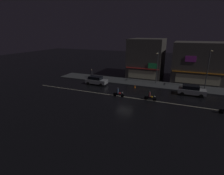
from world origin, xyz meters
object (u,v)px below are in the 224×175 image
(streetlamp_mid, at_px, (208,66))
(pedestrian_on_sidewalk, at_px, (92,74))
(parked_car_near_kerb, at_px, (192,90))
(motorcycle_following, at_px, (150,97))
(streetlamp_west, at_px, (157,65))
(parked_car_trailing, at_px, (96,80))
(motorcycle_opposite_lane, at_px, (118,93))
(traffic_cone, at_px, (135,86))

(streetlamp_mid, bearing_deg, pedestrian_on_sidewalk, -178.15)
(parked_car_near_kerb, relative_size, motorcycle_following, 2.26)
(streetlamp_west, height_order, parked_car_near_kerb, streetlamp_west)
(pedestrian_on_sidewalk, height_order, motorcycle_following, pedestrian_on_sidewalk)
(parked_car_near_kerb, bearing_deg, streetlamp_west, -33.92)
(streetlamp_mid, height_order, parked_car_trailing, streetlamp_mid)
(streetlamp_west, distance_m, parked_car_near_kerb, 8.45)
(motorcycle_opposite_lane, bearing_deg, motorcycle_following, -179.16)
(parked_car_near_kerb, relative_size, parked_car_trailing, 1.00)
(parked_car_trailing, bearing_deg, streetlamp_west, 23.97)
(streetlamp_mid, bearing_deg, parked_car_near_kerb, -118.95)
(streetlamp_mid, bearing_deg, motorcycle_opposite_lane, -144.11)
(streetlamp_west, distance_m, parked_car_trailing, 12.39)
(pedestrian_on_sidewalk, bearing_deg, motorcycle_opposite_lane, -83.91)
(pedestrian_on_sidewalk, distance_m, motorcycle_following, 17.16)
(traffic_cone, bearing_deg, motorcycle_following, -54.64)
(parked_car_near_kerb, bearing_deg, streetlamp_mid, -118.95)
(streetlamp_mid, xyz_separation_m, motorcycle_following, (-8.22, -9.30, -3.70))
(streetlamp_mid, bearing_deg, parked_car_trailing, -166.67)
(pedestrian_on_sidewalk, bearing_deg, traffic_cone, -57.31)
(motorcycle_opposite_lane, distance_m, traffic_cone, 5.95)
(motorcycle_opposite_lane, bearing_deg, streetlamp_west, -117.12)
(streetlamp_west, xyz_separation_m, motorcycle_opposite_lane, (-4.42, -9.80, -3.27))
(pedestrian_on_sidewalk, bearing_deg, streetlamp_west, -38.02)
(motorcycle_following, height_order, traffic_cone, motorcycle_following)
(streetlamp_mid, bearing_deg, streetlamp_west, 178.86)
(streetlamp_mid, relative_size, traffic_cone, 12.93)
(motorcycle_following, bearing_deg, streetlamp_mid, 47.68)
(streetlamp_west, distance_m, streetlamp_mid, 8.90)
(motorcycle_opposite_lane, bearing_deg, parked_car_trailing, -39.69)
(motorcycle_opposite_lane, bearing_deg, traffic_cone, -104.35)
(streetlamp_west, relative_size, pedestrian_on_sidewalk, 3.24)
(motorcycle_following, distance_m, traffic_cone, 6.74)
(traffic_cone, bearing_deg, motorcycle_opposite_lane, -101.50)
(streetlamp_west, bearing_deg, streetlamp_mid, -1.14)
(streetlamp_west, distance_m, motorcycle_following, 10.04)
(streetlamp_west, height_order, pedestrian_on_sidewalk, streetlamp_west)
(parked_car_trailing, bearing_deg, traffic_cone, 6.61)
(streetlamp_mid, relative_size, pedestrian_on_sidewalk, 3.67)
(motorcycle_following, bearing_deg, parked_car_near_kerb, 39.92)
(motorcycle_opposite_lane, bearing_deg, streetlamp_mid, -146.97)
(streetlamp_mid, relative_size, motorcycle_following, 3.74)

